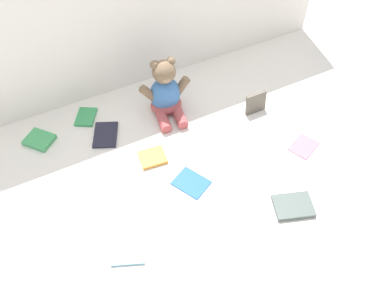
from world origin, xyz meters
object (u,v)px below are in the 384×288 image
Objects in this scene: book_case_0 at (86,117)px; book_case_5 at (293,206)px; teddy_bear at (166,93)px; book_case_2 at (39,140)px; book_case_4 at (256,103)px; book_case_1 at (304,146)px; book_case_3 at (128,255)px; book_case_7 at (106,135)px; book_case_8 at (191,182)px; book_case_6 at (153,157)px.

book_case_0 is 0.77× the size of book_case_5.
teddy_bear is 0.67m from book_case_5.
book_case_2 is at bearing -115.09° from book_case_5.
teddy_bear is 2.76× the size of book_case_4.
book_case_3 reaches higher than book_case_1.
book_case_0 is at bearing -163.35° from book_case_3.
book_case_4 is 0.71× the size of book_case_7.
book_case_4 reaches higher than book_case_5.
teddy_bear is at bearing 166.94° from book_case_3.
teddy_bear is 0.53m from book_case_2.
book_case_8 is at bearing -118.67° from book_case_1.
book_case_6 is 0.82× the size of book_case_8.
book_case_1 is 0.82× the size of book_case_5.
book_case_0 is 0.55m from book_case_8.
book_case_4 is 0.48m from book_case_5.
teddy_bear is 1.97× the size of book_case_7.
book_case_7 is (-0.61, 0.15, -0.04)m from book_case_4.
book_case_6 is at bearing 147.26° from book_case_0.
book_case_2 is (-0.52, 0.07, -0.09)m from teddy_bear.
book_case_6 is (0.36, -0.28, -0.00)m from book_case_2.
book_case_3 is 1.16× the size of book_case_4.
book_case_8 is at bearing 93.84° from book_case_2.
teddy_bear reaches higher than book_case_3.
book_case_4 is (0.85, -0.24, 0.04)m from book_case_2.
book_case_2 is 1.00m from book_case_5.
book_case_1 is 0.29m from book_case_5.
book_case_7 is (-0.67, 0.40, 0.00)m from book_case_1.
book_case_1 is at bearing 120.64° from book_case_3.
book_case_4 is 0.77× the size of book_case_8.
book_case_3 is 0.40m from book_case_6.
book_case_5 is (-0.14, -0.46, -0.04)m from book_case_4.
book_case_4 reaches higher than book_case_0.
book_case_2 is (-0.91, 0.49, 0.01)m from book_case_1.
book_case_7 reaches higher than book_case_1.
book_case_0 is at bearing 157.16° from book_case_4.
book_case_8 is at bearing 146.91° from book_case_0.
teddy_bear is at bearing -129.08° from book_case_8.
book_case_2 reaches higher than book_case_1.
book_case_7 is at bearing 119.05° from book_case_2.
book_case_5 reaches higher than book_case_6.
book_case_5 is at bearing 94.70° from book_case_2.
book_case_3 is 0.90× the size of book_case_8.
book_case_4 reaches higher than book_case_2.
book_case_5 is 0.55m from book_case_6.
book_case_2 is 0.79× the size of book_case_7.
book_case_7 is at bearing 137.78° from book_case_0.
book_case_5 reaches higher than book_case_3.
book_case_3 is 0.53m from book_case_7.
teddy_bear reaches higher than book_case_0.
book_case_7 is 1.08× the size of book_case_8.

